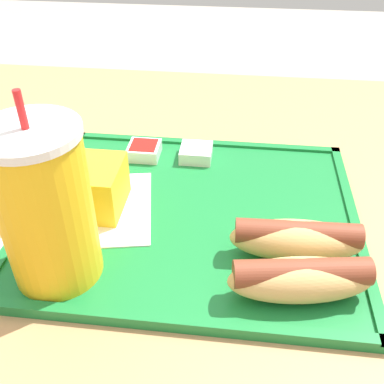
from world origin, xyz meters
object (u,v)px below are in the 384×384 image
Objects in this scene: soda_cup at (45,207)px; fries_carton at (82,186)px; hot_dog_near at (297,239)px; sauce_cup_mayo at (195,152)px; hot_dog_far at (301,278)px; sauce_cup_ketchup at (144,150)px.

soda_cup is 0.12m from fries_carton.
sauce_cup_mayo is (0.13, -0.19, -0.02)m from hot_dog_near.
hot_dog_far is 1.02× the size of hot_dog_near.
soda_cup reaches higher than sauce_cup_mayo.
sauce_cup_mayo is at bearing -177.94° from sauce_cup_ketchup.
sauce_cup_mayo is (-0.12, -0.24, -0.08)m from soda_cup.
hot_dog_far is at bearing 130.24° from sauce_cup_ketchup.
sauce_cup_ketchup is (0.21, -0.25, -0.02)m from hot_dog_far.
hot_dog_far is at bearing 155.45° from fries_carton.
fries_carton is (0.26, -0.12, 0.01)m from hot_dog_far.
fries_carton is at bearing -13.18° from hot_dog_near.
sauce_cup_ketchup is (0.21, -0.19, -0.02)m from hot_dog_near.
fries_carton is (0.26, -0.06, 0.01)m from hot_dog_near.
soda_cup is 4.50× the size of sauce_cup_ketchup.
hot_dog_near is (0.00, -0.06, -0.00)m from hot_dog_far.
fries_carton is at bearing -86.56° from soda_cup.
hot_dog_near is at bearing -168.73° from soda_cup.
soda_cup is 1.37× the size of hot_dog_far.
sauce_cup_mayo and sauce_cup_ketchup have the same top height.
fries_carton is (0.01, -0.11, -0.05)m from soda_cup.
sauce_cup_mayo is at bearing -61.84° from hot_dog_far.
soda_cup is at bearing -1.68° from hot_dog_far.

